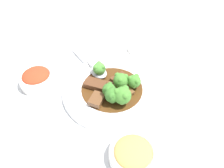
% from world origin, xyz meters
% --- Properties ---
extents(ground_plane, '(4.00, 4.00, 0.00)m').
position_xyz_m(ground_plane, '(0.00, 0.00, 0.00)').
color(ground_plane, silver).
extents(main_plate, '(0.31, 0.31, 0.02)m').
position_xyz_m(main_plate, '(0.00, 0.00, 0.01)').
color(main_plate, white).
rests_on(main_plate, ground_plane).
extents(beef_strip_0, '(0.03, 0.07, 0.01)m').
position_xyz_m(beef_strip_0, '(0.00, -0.01, 0.02)').
color(beef_strip_0, brown).
rests_on(beef_strip_0, main_plate).
extents(beef_strip_1, '(0.05, 0.07, 0.02)m').
position_xyz_m(beef_strip_1, '(0.01, -0.05, 0.03)').
color(beef_strip_1, '#56331E').
rests_on(beef_strip_1, main_plate).
extents(beef_strip_2, '(0.06, 0.06, 0.01)m').
position_xyz_m(beef_strip_2, '(-0.04, 0.02, 0.02)').
color(beef_strip_2, '#56331E').
rests_on(beef_strip_2, main_plate).
extents(beef_strip_3, '(0.06, 0.06, 0.01)m').
position_xyz_m(beef_strip_3, '(0.02, 0.04, 0.02)').
color(beef_strip_3, brown).
rests_on(beef_strip_3, main_plate).
extents(beef_strip_4, '(0.05, 0.04, 0.01)m').
position_xyz_m(beef_strip_4, '(0.06, -0.03, 0.03)').
color(beef_strip_4, brown).
rests_on(beef_strip_4, main_plate).
extents(broccoli_floret_0, '(0.05, 0.05, 0.05)m').
position_xyz_m(broccoli_floret_0, '(-0.01, 0.03, 0.05)').
color(broccoli_floret_0, '#7FA84C').
rests_on(broccoli_floret_0, main_plate).
extents(broccoli_floret_1, '(0.05, 0.05, 0.06)m').
position_xyz_m(broccoli_floret_1, '(0.05, 0.04, 0.05)').
color(broccoli_floret_1, '#8EB756').
rests_on(broccoli_floret_1, main_plate).
extents(broccoli_floret_2, '(0.04, 0.04, 0.05)m').
position_xyz_m(broccoli_floret_2, '(-0.05, -0.05, 0.05)').
color(broccoli_floret_2, '#7FA84C').
rests_on(broccoli_floret_2, main_plate).
extents(broccoli_floret_3, '(0.05, 0.05, 0.05)m').
position_xyz_m(broccoli_floret_3, '(0.06, 0.02, 0.05)').
color(broccoli_floret_3, '#7FA84C').
rests_on(broccoli_floret_3, main_plate).
extents(broccoli_floret_4, '(0.04, 0.04, 0.05)m').
position_xyz_m(broccoli_floret_4, '(-0.02, 0.07, 0.05)').
color(broccoli_floret_4, '#8EB756').
rests_on(broccoli_floret_4, main_plate).
extents(broccoli_floret_5, '(0.04, 0.04, 0.05)m').
position_xyz_m(broccoli_floret_5, '(0.04, 0.00, 0.05)').
color(broccoli_floret_5, '#7FA84C').
rests_on(broccoli_floret_5, main_plate).
extents(serving_spoon, '(0.16, 0.18, 0.01)m').
position_xyz_m(serving_spoon, '(-0.06, -0.07, 0.03)').
color(serving_spoon, '#B7B7BC').
rests_on(serving_spoon, main_plate).
extents(side_bowl_kimchi, '(0.11, 0.11, 0.05)m').
position_xyz_m(side_bowl_kimchi, '(0.03, -0.24, 0.03)').
color(side_bowl_kimchi, white).
rests_on(side_bowl_kimchi, ground_plane).
extents(side_bowl_appetizer, '(0.12, 0.12, 0.05)m').
position_xyz_m(side_bowl_appetizer, '(0.21, 0.10, 0.02)').
color(side_bowl_appetizer, white).
rests_on(side_bowl_appetizer, ground_plane).
extents(sauce_dish, '(0.07, 0.07, 0.01)m').
position_xyz_m(sauce_dish, '(-0.23, 0.04, 0.01)').
color(sauce_dish, white).
rests_on(sauce_dish, ground_plane).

